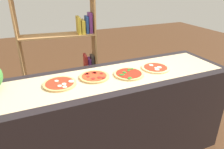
{
  "coord_description": "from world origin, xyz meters",
  "views": [
    {
      "loc": [
        -0.69,
        -1.59,
        1.75
      ],
      "look_at": [
        0.0,
        0.0,
        0.96
      ],
      "focal_mm": 33.57,
      "sensor_mm": 36.0,
      "label": 1
    }
  ],
  "objects": [
    {
      "name": "pizza_mozzarella_0",
      "position": [
        -0.47,
        0.02,
        0.96
      ],
      "size": [
        0.28,
        0.28,
        0.02
      ],
      "color": "tan",
      "rests_on": "parchment_paper"
    },
    {
      "name": "bookshelf",
      "position": [
        -0.18,
        1.01,
        0.78
      ],
      "size": [
        0.96,
        0.36,
        1.69
      ],
      "color": "#A87A47",
      "rests_on": "ground_plane"
    },
    {
      "name": "pizza_pepperoni_1",
      "position": [
        -0.16,
        0.04,
        0.96
      ],
      "size": [
        0.27,
        0.27,
        0.02
      ],
      "color": "tan",
      "rests_on": "parchment_paper"
    },
    {
      "name": "counter",
      "position": [
        0.0,
        0.0,
        0.47
      ],
      "size": [
        2.31,
        0.69,
        0.94
      ],
      "primitive_type": "cube",
      "color": "black",
      "rests_on": "ground_plane"
    },
    {
      "name": "parchment_paper",
      "position": [
        0.0,
        0.0,
        0.95
      ],
      "size": [
        2.18,
        0.52,
        0.0
      ],
      "primitive_type": "cube",
      "color": "tan",
      "rests_on": "counter"
    },
    {
      "name": "pizza_mozzarella_3",
      "position": [
        0.47,
        -0.01,
        0.96
      ],
      "size": [
        0.28,
        0.28,
        0.02
      ],
      "color": "#E5C17F",
      "rests_on": "parchment_paper"
    },
    {
      "name": "pizza_spinach_2",
      "position": [
        0.16,
        -0.03,
        0.96
      ],
      "size": [
        0.28,
        0.28,
        0.02
      ],
      "color": "#DBB26B",
      "rests_on": "parchment_paper"
    }
  ]
}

